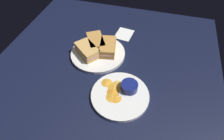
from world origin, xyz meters
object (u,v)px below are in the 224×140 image
sandwich_half_near (108,47)px  spoon_by_dark_ramekin (95,54)px  sandwich_half_far (96,42)px  plate_chips_companion (120,95)px  spoon_by_gravy_ramekin (123,85)px  ramekin_dark_sauce (85,50)px  ramekin_light_gravy (129,86)px  sandwich_half_extra (87,50)px  plate_sandwich_main (98,53)px

sandwich_half_near → spoon_by_dark_ramekin: (4.23, -5.42, -2.04)cm
sandwich_half_far → plate_chips_companion: bearing=36.3°
spoon_by_dark_ramekin → plate_chips_companion: 27.42cm
spoon_by_gravy_ramekin → ramekin_dark_sauce: bearing=-122.8°
sandwich_half_far → spoon_by_gravy_ramekin: sandwich_half_far is taller
sandwich_half_far → ramekin_light_gravy: 32.60cm
sandwich_half_near → sandwich_half_extra: same height
sandwich_half_extra → sandwich_half_near: bearing=118.7°
ramekin_light_gravy → sandwich_half_far: bearing=-135.5°
ramekin_dark_sauce → sandwich_half_far: bearing=153.6°
sandwich_half_near → sandwich_half_far: same height
sandwich_half_near → plate_chips_companion: 28.05cm
sandwich_half_far → plate_sandwich_main: bearing=28.7°
plate_sandwich_main → sandwich_half_far: 6.17cm
sandwich_half_near → plate_chips_companion: (24.84, 12.62, -3.20)cm
plate_sandwich_main → sandwich_half_far: sandwich_half_far is taller
sandwich_half_extra → spoon_by_gravy_ramekin: size_ratio=1.50×
sandwich_half_near → sandwich_half_far: bearing=-106.3°
spoon_by_gravy_ramekin → sandwich_half_extra: bearing=-123.5°
spoon_by_dark_ramekin → plate_chips_companion: bearing=41.2°
sandwich_half_far → sandwich_half_extra: 7.45cm
sandwich_half_near → spoon_by_gravy_ramekin: size_ratio=1.45×
sandwich_half_extra → ramekin_dark_sauce: bearing=-108.8°
sandwich_half_extra → ramekin_dark_sauce: 1.47cm
sandwich_half_near → plate_chips_companion: bearing=26.9°
ramekin_dark_sauce → plate_chips_companion: (20.21, 23.12, -2.56)cm
sandwich_half_extra → ramekin_dark_sauce: sandwich_half_extra is taller
sandwich_half_extra → plate_sandwich_main: bearing=118.7°
sandwich_half_near → ramekin_dark_sauce: bearing=-66.2°
sandwich_half_far → sandwich_half_extra: bearing=-16.3°
spoon_by_gravy_ramekin → plate_chips_companion: bearing=-2.5°
sandwich_half_far → spoon_by_dark_ramekin: sandwich_half_far is taller
ramekin_light_gravy → plate_chips_companion: bearing=-39.8°
sandwich_half_extra → spoon_by_dark_ramekin: sandwich_half_extra is taller
spoon_by_dark_ramekin → sandwich_half_near: bearing=128.0°
sandwich_half_extra → plate_chips_companion: size_ratio=0.60×
ramekin_dark_sauce → plate_chips_companion: size_ratio=0.25×
plate_sandwich_main → sandwich_half_near: 6.17cm
ramekin_dark_sauce → spoon_by_gravy_ramekin: (15.07, 23.35, -1.39)cm
sandwich_half_near → spoon_by_dark_ramekin: sandwich_half_near is taller
sandwich_half_far → spoon_by_gravy_ramekin: bearing=42.5°
sandwich_half_extra → plate_chips_companion: bearing=47.9°
ramekin_dark_sauce → sandwich_half_extra: bearing=71.2°
sandwich_half_extra → spoon_by_gravy_ramekin: 26.59cm
plate_sandwich_main → sandwich_half_near: bearing=118.7°
spoon_by_dark_ramekin → sandwich_half_extra: bearing=-77.7°
sandwich_half_far → spoon_by_dark_ramekin: (6.32, 1.74, -2.04)cm
plate_sandwich_main → sandwich_half_far: size_ratio=1.84×
ramekin_dark_sauce → sandwich_half_near: bearing=113.8°
ramekin_dark_sauce → spoon_by_dark_ramekin: size_ratio=0.61×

